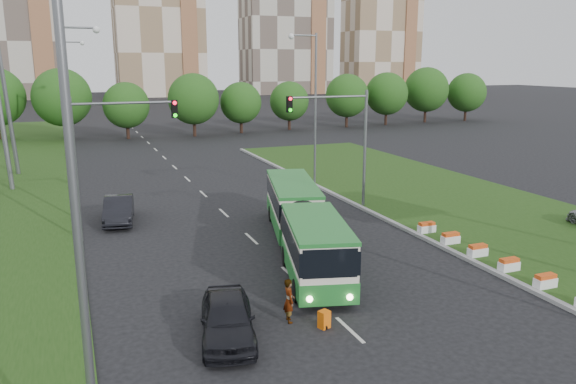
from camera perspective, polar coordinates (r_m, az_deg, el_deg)
name	(u,v)px	position (r m, az deg, el deg)	size (l,w,h in m)	color
ground	(347,267)	(27.88, 6.04, -7.54)	(360.00, 360.00, 0.00)	black
grass_median	(460,204)	(41.18, 17.06, -1.17)	(14.00, 60.00, 0.15)	#1E4012
median_kerb	(373,213)	(37.33, 8.65, -2.15)	(0.30, 60.00, 0.18)	#949494
lane_markings	(198,188)	(45.13, -9.18, 0.36)	(0.20, 100.00, 0.01)	silver
flower_planters	(493,257)	(29.46, 20.09, -6.22)	(1.10, 11.50, 0.60)	white
traffic_mast_median	(344,131)	(37.46, 5.70, 6.19)	(5.76, 0.32, 8.00)	slate
traffic_mast_left	(105,145)	(32.45, -18.09, 4.57)	(5.76, 0.32, 8.00)	slate
street_lamps	(230,126)	(34.56, -5.92, 6.70)	(36.00, 60.00, 12.00)	slate
tree_line	(233,100)	(81.36, -5.65, 9.24)	(120.00, 8.00, 9.00)	#1A4813
apartment_tower_cwest	(5,0)	(174.33, -26.83, 17.02)	(28.00, 15.00, 52.00)	beige
apartment_tower_ceast	(158,9)	(175.88, -13.11, 17.65)	(25.00, 15.00, 50.00)	beige
apartment_tower_east	(286,18)	(186.19, -0.25, 17.24)	(27.00, 15.00, 47.00)	beige
midrise_east	(381,32)	(201.28, 9.45, 15.75)	(24.00, 14.00, 40.00)	beige
articulated_bus	(298,222)	(29.46, 1.07, -3.11)	(2.44, 15.65, 2.58)	white
car_left_near	(227,318)	(20.76, -6.18, -12.61)	(1.90, 4.71, 1.61)	black
car_left_far	(119,210)	(36.56, -16.82, -1.74)	(1.70, 4.87, 1.60)	black
pedestrian	(289,300)	(21.87, 0.10, -10.96)	(0.64, 0.42, 1.74)	gray
shopping_trolley	(324,319)	(21.65, 3.70, -12.80)	(0.40, 0.42, 0.68)	orange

